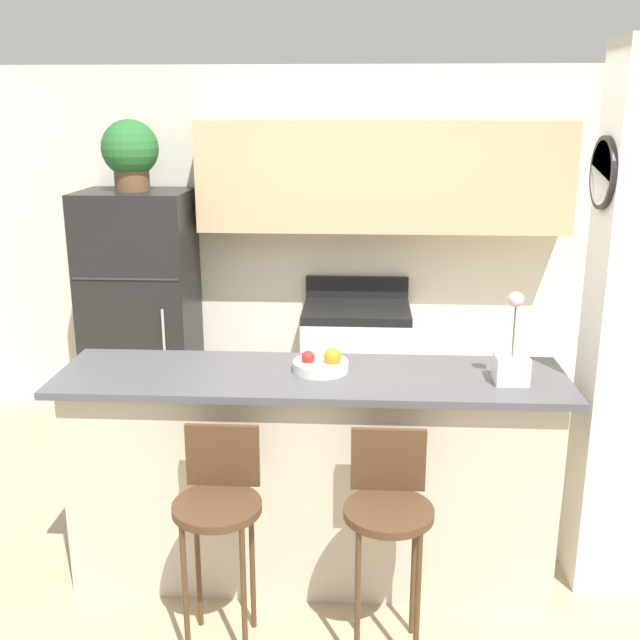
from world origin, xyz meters
TOP-DOWN VIEW (x-y plane):
  - ground_plane at (0.00, 0.00)m, footprint 14.00×14.00m
  - wall_back at (0.16, 2.06)m, footprint 5.60×0.38m
  - pillar_right at (1.45, 0.05)m, footprint 0.38×0.32m
  - counter_bar at (0.00, 0.00)m, footprint 2.39×0.63m
  - refrigerator at (-1.34, 1.78)m, footprint 0.75×0.63m
  - stove_range at (0.20, 1.80)m, footprint 0.75×0.60m
  - bar_stool_left at (-0.35, -0.52)m, footprint 0.37×0.37m
  - bar_stool_right at (0.35, -0.52)m, footprint 0.37×0.37m
  - potted_plant_on_fridge at (-1.34, 1.78)m, footprint 0.38×0.38m
  - orchid_vase at (0.91, -0.06)m, footprint 0.15×0.15m
  - fruit_bowl at (0.05, 0.04)m, footprint 0.26×0.26m
  - trash_bin at (-0.74, 1.58)m, footprint 0.28×0.28m

SIDE VIEW (x-z plane):
  - ground_plane at x=0.00m, z-range 0.00..0.00m
  - trash_bin at x=-0.74m, z-range 0.00..0.38m
  - stove_range at x=0.20m, z-range -0.07..1.00m
  - counter_bar at x=0.00m, z-range 0.01..1.06m
  - bar_stool_left at x=-0.35m, z-range 0.16..1.13m
  - bar_stool_right at x=0.35m, z-range 0.16..1.13m
  - refrigerator at x=-1.34m, z-range 0.00..1.71m
  - fruit_bowl at x=0.05m, z-range 1.03..1.15m
  - orchid_vase at x=0.91m, z-range 0.95..1.37m
  - pillar_right at x=1.45m, z-range 0.01..2.56m
  - wall_back at x=0.16m, z-range 0.22..2.77m
  - potted_plant_on_fridge at x=-1.34m, z-range 1.73..2.21m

